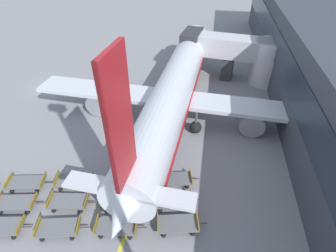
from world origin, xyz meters
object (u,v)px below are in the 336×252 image
airplane (175,90)px  baggage_dolly_row_mid_b_col_d (125,181)px  baggage_dolly_row_near_col_e (178,224)px  baggage_dolly_row_mid_b_col_c (74,181)px  baggage_dolly_row_near_col_c (59,228)px  baggage_dolly_row_mid_a_col_b (16,203)px  baggage_dolly_row_mid_b_col_e (174,179)px  baggage_dolly_row_mid_b_col_b (26,183)px  baggage_dolly_row_mid_a_col_d (120,201)px  baggage_dolly_row_near_col_d (117,226)px  baggage_dolly_row_mid_a_col_c (69,202)px  baggage_dolly_row_near_col_b (2,227)px  baggage_dolly_row_mid_a_col_e (173,201)px

airplane → baggage_dolly_row_mid_b_col_d: (-2.67, -11.31, -2.94)m
baggage_dolly_row_near_col_e → baggage_dolly_row_mid_b_col_c: 9.83m
baggage_dolly_row_near_col_c → baggage_dolly_row_mid_a_col_b: same height
baggage_dolly_row_mid_b_col_d → baggage_dolly_row_mid_b_col_e: size_ratio=1.00×
baggage_dolly_row_mid_a_col_b → baggage_dolly_row_mid_b_col_d: size_ratio=1.00×
airplane → baggage_dolly_row_mid_b_col_b: airplane is taller
baggage_dolly_row_mid_b_col_e → baggage_dolly_row_mid_b_col_b: bearing=-168.9°
baggage_dolly_row_mid_a_col_b → baggage_dolly_row_mid_a_col_d: same height
baggage_dolly_row_near_col_e → baggage_dolly_row_mid_b_col_c: size_ratio=1.00×
baggage_dolly_row_near_col_d → baggage_dolly_row_mid_a_col_c: (-4.50, 1.46, 0.00)m
baggage_dolly_row_near_col_d → baggage_dolly_row_mid_a_col_b: 8.65m
baggage_dolly_row_near_col_b → baggage_dolly_row_near_col_e: bearing=10.4°
baggage_dolly_row_near_col_b → baggage_dolly_row_mid_b_col_c: bearing=55.9°
baggage_dolly_row_near_col_e → baggage_dolly_row_mid_b_col_d: bearing=146.8°
baggage_dolly_row_near_col_d → baggage_dolly_row_mid_b_col_c: 6.15m
baggage_dolly_row_mid_b_col_b → baggage_dolly_row_near_col_d: bearing=-16.5°
baggage_dolly_row_near_col_b → baggage_dolly_row_mid_b_col_d: 9.61m
baggage_dolly_row_near_col_e → baggage_dolly_row_mid_a_col_d: same height
baggage_dolly_row_near_col_b → baggage_dolly_row_mid_a_col_d: 8.76m
baggage_dolly_row_near_col_c → baggage_dolly_row_mid_a_col_d: size_ratio=1.00×
baggage_dolly_row_near_col_d → baggage_dolly_row_near_col_e: (4.45, 0.92, 0.00)m
airplane → baggage_dolly_row_mid_b_col_b: 17.24m
baggage_dolly_row_mid_a_col_c → baggage_dolly_row_mid_b_col_c: bearing=104.0°
airplane → baggage_dolly_row_near_col_e: airplane is taller
baggage_dolly_row_mid_b_col_e → baggage_dolly_row_mid_a_col_c: bearing=-155.4°
baggage_dolly_row_mid_a_col_d → airplane: bearing=79.6°
baggage_dolly_row_near_col_b → baggage_dolly_row_near_col_c: same height
baggage_dolly_row_mid_a_col_d → baggage_dolly_row_mid_b_col_b: same height
baggage_dolly_row_mid_b_col_b → baggage_dolly_row_mid_b_col_c: (4.02, 0.87, 0.00)m
baggage_dolly_row_near_col_e → baggage_dolly_row_mid_a_col_b: (-13.08, -0.28, 0.00)m
baggage_dolly_row_mid_b_col_c → baggage_dolly_row_mid_b_col_e: size_ratio=1.00×
airplane → baggage_dolly_row_near_col_e: (2.42, -14.65, -2.94)m
baggage_dolly_row_near_col_b → baggage_dolly_row_near_col_e: 13.05m
baggage_dolly_row_mid_b_col_c → baggage_dolly_row_mid_b_col_d: 4.43m
baggage_dolly_row_mid_b_col_e → baggage_dolly_row_mid_b_col_d: bearing=-167.9°
baggage_dolly_row_mid_a_col_b → baggage_dolly_row_mid_b_col_d: bearing=24.4°
baggage_dolly_row_mid_a_col_b → baggage_dolly_row_mid_a_col_c: (4.13, 0.82, 0.00)m
baggage_dolly_row_mid_b_col_b → baggage_dolly_row_mid_b_col_c: 4.12m
baggage_dolly_row_mid_a_col_d → baggage_dolly_row_mid_b_col_c: same height
baggage_dolly_row_mid_a_col_e → baggage_dolly_row_mid_b_col_b: same height
baggage_dolly_row_mid_a_col_b → airplane: bearing=54.5°
baggage_dolly_row_near_col_c → baggage_dolly_row_near_col_d: size_ratio=1.00×
baggage_dolly_row_mid_a_col_b → baggage_dolly_row_mid_a_col_c: bearing=11.3°
baggage_dolly_row_near_col_c → baggage_dolly_row_mid_b_col_b: (-4.87, 3.52, 0.00)m
baggage_dolly_row_near_col_e → baggage_dolly_row_mid_a_col_c: bearing=176.6°
baggage_dolly_row_near_col_b → baggage_dolly_row_mid_a_col_c: 4.85m
baggage_dolly_row_mid_a_col_e → baggage_dolly_row_mid_b_col_d: (-4.44, 1.31, 0.00)m
baggage_dolly_row_mid_a_col_c → baggage_dolly_row_mid_b_col_e: (8.07, 3.70, 0.00)m
baggage_dolly_row_mid_a_col_d → baggage_dolly_row_mid_b_col_c: size_ratio=1.00×
baggage_dolly_row_near_col_b → baggage_dolly_row_mid_b_col_d: same height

